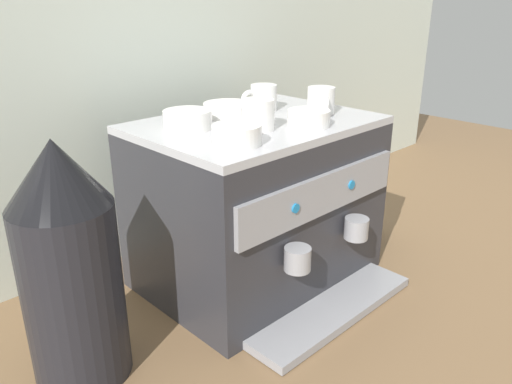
{
  "coord_description": "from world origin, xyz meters",
  "views": [
    {
      "loc": [
        -0.8,
        -0.82,
        0.69
      ],
      "look_at": [
        0.0,
        0.0,
        0.23
      ],
      "focal_mm": 35.72,
      "sensor_mm": 36.0,
      "label": 1
    }
  ],
  "objects_px": {
    "ceramic_bowl_2": "(228,110)",
    "ceramic_bowl_3": "(309,119)",
    "ceramic_bowl_0": "(188,120)",
    "ceramic_bowl_1": "(237,135)",
    "ceramic_cup_0": "(258,114)",
    "ceramic_cup_2": "(262,98)",
    "coffee_grinder": "(70,265)",
    "espresso_machine": "(257,203)",
    "ceramic_cup_1": "(321,101)",
    "milk_pitcher": "(364,211)"
  },
  "relations": [
    {
      "from": "ceramic_bowl_1",
      "to": "ceramic_bowl_3",
      "type": "height_order",
      "value": "ceramic_bowl_1"
    },
    {
      "from": "coffee_grinder",
      "to": "ceramic_bowl_0",
      "type": "bearing_deg",
      "value": 13.21
    },
    {
      "from": "espresso_machine",
      "to": "milk_pitcher",
      "type": "xyz_separation_m",
      "value": [
        0.4,
        -0.05,
        -0.13
      ]
    },
    {
      "from": "ceramic_cup_1",
      "to": "ceramic_bowl_3",
      "type": "relative_size",
      "value": 0.95
    },
    {
      "from": "ceramic_bowl_2",
      "to": "coffee_grinder",
      "type": "height_order",
      "value": "coffee_grinder"
    },
    {
      "from": "espresso_machine",
      "to": "ceramic_cup_1",
      "type": "xyz_separation_m",
      "value": [
        0.16,
        -0.06,
        0.24
      ]
    },
    {
      "from": "ceramic_cup_1",
      "to": "coffee_grinder",
      "type": "relative_size",
      "value": 0.19
    },
    {
      "from": "ceramic_bowl_2",
      "to": "milk_pitcher",
      "type": "distance_m",
      "value": 0.56
    },
    {
      "from": "ceramic_cup_0",
      "to": "ceramic_bowl_3",
      "type": "relative_size",
      "value": 1.08
    },
    {
      "from": "espresso_machine",
      "to": "ceramic_bowl_2",
      "type": "height_order",
      "value": "ceramic_bowl_2"
    },
    {
      "from": "espresso_machine",
      "to": "ceramic_bowl_2",
      "type": "distance_m",
      "value": 0.24
    },
    {
      "from": "espresso_machine",
      "to": "ceramic_bowl_2",
      "type": "xyz_separation_m",
      "value": [
        -0.01,
        0.09,
        0.22
      ]
    },
    {
      "from": "ceramic_cup_2",
      "to": "coffee_grinder",
      "type": "bearing_deg",
      "value": -170.93
    },
    {
      "from": "espresso_machine",
      "to": "ceramic_bowl_2",
      "type": "relative_size",
      "value": 4.6
    },
    {
      "from": "espresso_machine",
      "to": "ceramic_bowl_0",
      "type": "xyz_separation_m",
      "value": [
        -0.16,
        0.06,
        0.22
      ]
    },
    {
      "from": "ceramic_cup_1",
      "to": "coffee_grinder",
      "type": "bearing_deg",
      "value": 176.75
    },
    {
      "from": "ceramic_cup_0",
      "to": "ceramic_bowl_1",
      "type": "distance_m",
      "value": 0.12
    },
    {
      "from": "ceramic_cup_0",
      "to": "ceramic_bowl_3",
      "type": "distance_m",
      "value": 0.12
    },
    {
      "from": "ceramic_cup_2",
      "to": "ceramic_bowl_0",
      "type": "relative_size",
      "value": 0.94
    },
    {
      "from": "milk_pitcher",
      "to": "ceramic_bowl_2",
      "type": "bearing_deg",
      "value": 162.03
    },
    {
      "from": "espresso_machine",
      "to": "ceramic_cup_2",
      "type": "distance_m",
      "value": 0.26
    },
    {
      "from": "ceramic_cup_2",
      "to": "coffee_grinder",
      "type": "height_order",
      "value": "ceramic_cup_2"
    },
    {
      "from": "espresso_machine",
      "to": "coffee_grinder",
      "type": "height_order",
      "value": "coffee_grinder"
    },
    {
      "from": "ceramic_bowl_2",
      "to": "ceramic_bowl_3",
      "type": "distance_m",
      "value": 0.21
    },
    {
      "from": "ceramic_cup_2",
      "to": "ceramic_bowl_3",
      "type": "bearing_deg",
      "value": -102.53
    },
    {
      "from": "ceramic_bowl_0",
      "to": "ceramic_bowl_1",
      "type": "height_order",
      "value": "same"
    },
    {
      "from": "ceramic_bowl_2",
      "to": "coffee_grinder",
      "type": "relative_size",
      "value": 0.25
    },
    {
      "from": "espresso_machine",
      "to": "ceramic_cup_0",
      "type": "relative_size",
      "value": 5.31
    },
    {
      "from": "ceramic_bowl_0",
      "to": "ceramic_bowl_3",
      "type": "xyz_separation_m",
      "value": [
        0.2,
        -0.17,
        -0.0
      ]
    },
    {
      "from": "ceramic_bowl_0",
      "to": "espresso_machine",
      "type": "bearing_deg",
      "value": -20.44
    },
    {
      "from": "ceramic_cup_2",
      "to": "ceramic_bowl_0",
      "type": "xyz_separation_m",
      "value": [
        -0.24,
        -0.01,
        -0.01
      ]
    },
    {
      "from": "ceramic_cup_0",
      "to": "ceramic_bowl_3",
      "type": "height_order",
      "value": "ceramic_cup_0"
    },
    {
      "from": "ceramic_cup_1",
      "to": "milk_pitcher",
      "type": "relative_size",
      "value": 0.62
    },
    {
      "from": "milk_pitcher",
      "to": "ceramic_cup_1",
      "type": "bearing_deg",
      "value": -177.86
    },
    {
      "from": "ceramic_cup_1",
      "to": "ceramic_bowl_0",
      "type": "height_order",
      "value": "ceramic_cup_1"
    },
    {
      "from": "ceramic_cup_2",
      "to": "ceramic_bowl_3",
      "type": "relative_size",
      "value": 1.06
    },
    {
      "from": "ceramic_cup_2",
      "to": "coffee_grinder",
      "type": "relative_size",
      "value": 0.21
    },
    {
      "from": "espresso_machine",
      "to": "ceramic_cup_1",
      "type": "bearing_deg",
      "value": -19.68
    },
    {
      "from": "espresso_machine",
      "to": "milk_pitcher",
      "type": "height_order",
      "value": "espresso_machine"
    },
    {
      "from": "ceramic_cup_0",
      "to": "coffee_grinder",
      "type": "relative_size",
      "value": 0.22
    },
    {
      "from": "coffee_grinder",
      "to": "ceramic_bowl_3",
      "type": "bearing_deg",
      "value": -9.78
    },
    {
      "from": "espresso_machine",
      "to": "milk_pitcher",
      "type": "distance_m",
      "value": 0.42
    },
    {
      "from": "ceramic_bowl_0",
      "to": "ceramic_bowl_2",
      "type": "bearing_deg",
      "value": 11.2
    },
    {
      "from": "ceramic_cup_1",
      "to": "coffee_grinder",
      "type": "xyz_separation_m",
      "value": [
        -0.65,
        0.04,
        -0.21
      ]
    },
    {
      "from": "ceramic_cup_1",
      "to": "ceramic_bowl_0",
      "type": "relative_size",
      "value": 0.85
    },
    {
      "from": "ceramic_bowl_0",
      "to": "coffee_grinder",
      "type": "xyz_separation_m",
      "value": [
        -0.33,
        -0.08,
        -0.19
      ]
    },
    {
      "from": "espresso_machine",
      "to": "ceramic_bowl_3",
      "type": "bearing_deg",
      "value": -67.38
    },
    {
      "from": "ceramic_bowl_3",
      "to": "milk_pitcher",
      "type": "distance_m",
      "value": 0.5
    },
    {
      "from": "ceramic_cup_2",
      "to": "coffee_grinder",
      "type": "distance_m",
      "value": 0.62
    },
    {
      "from": "ceramic_bowl_2",
      "to": "coffee_grinder",
      "type": "distance_m",
      "value": 0.52
    }
  ]
}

